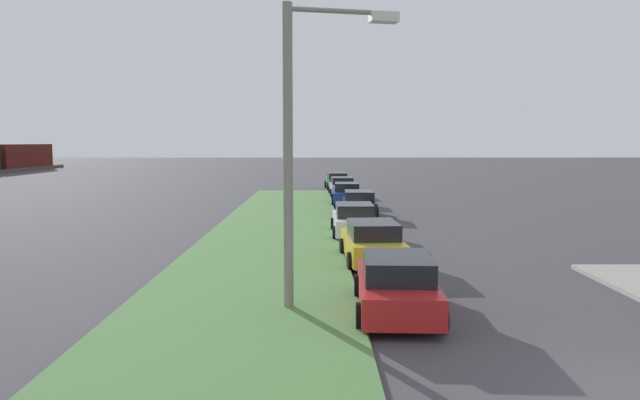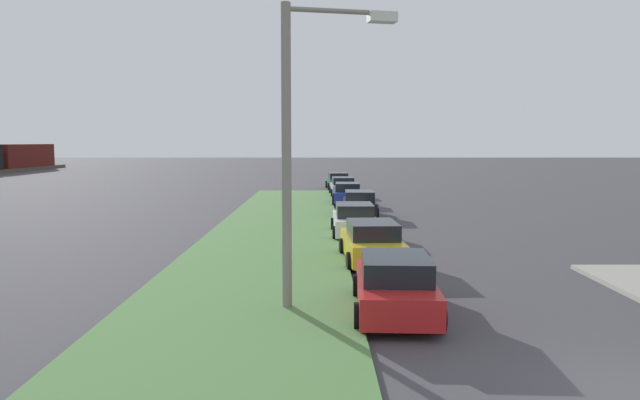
{
  "view_description": "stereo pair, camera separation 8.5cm",
  "coord_description": "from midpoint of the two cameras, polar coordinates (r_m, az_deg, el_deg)",
  "views": [
    {
      "loc": [
        -8.87,
        5.6,
        4.19
      ],
      "look_at": [
        16.99,
        5.42,
        1.6
      ],
      "focal_mm": 32.49,
      "sensor_mm": 36.0,
      "label": 1
    },
    {
      "loc": [
        -8.87,
        5.51,
        4.19
      ],
      "look_at": [
        16.99,
        5.42,
        1.6
      ],
      "focal_mm": 32.49,
      "sensor_mm": 36.0,
      "label": 2
    }
  ],
  "objects": [
    {
      "name": "grass_median",
      "position": [
        19.42,
        -5.95,
        -6.6
      ],
      "size": [
        60.0,
        6.0,
        0.12
      ],
      "primitive_type": "cube",
      "color": "#517F42",
      "rests_on": "ground"
    },
    {
      "name": "parked_car_red",
      "position": [
        14.38,
        7.56,
        -8.33
      ],
      "size": [
        4.39,
        2.19,
        1.47
      ],
      "rotation": [
        0.0,
        0.0,
        -0.05
      ],
      "color": "red",
      "rests_on": "ground"
    },
    {
      "name": "parked_car_yellow",
      "position": [
        20.24,
        5.25,
        -4.2
      ],
      "size": [
        4.38,
        2.18,
        1.47
      ],
      "rotation": [
        0.0,
        0.0,
        0.05
      ],
      "color": "gold",
      "rests_on": "ground"
    },
    {
      "name": "parked_car_white",
      "position": [
        25.98,
        3.48,
        -1.99
      ],
      "size": [
        4.3,
        2.03,
        1.47
      ],
      "rotation": [
        0.0,
        0.0,
        0.0
      ],
      "color": "silver",
      "rests_on": "ground"
    },
    {
      "name": "parked_car_black",
      "position": [
        32.76,
        3.98,
        -0.39
      ],
      "size": [
        4.36,
        2.14,
        1.47
      ],
      "rotation": [
        0.0,
        0.0,
        -0.04
      ],
      "color": "black",
      "rests_on": "ground"
    },
    {
      "name": "parked_car_blue",
      "position": [
        39.19,
        2.78,
        0.62
      ],
      "size": [
        4.37,
        2.15,
        1.47
      ],
      "rotation": [
        0.0,
        0.0,
        -0.04
      ],
      "color": "#23389E",
      "rests_on": "ground"
    },
    {
      "name": "parked_car_silver",
      "position": [
        45.45,
        2.31,
        1.32
      ],
      "size": [
        4.35,
        2.12,
        1.47
      ],
      "rotation": [
        0.0,
        0.0,
        0.03
      ],
      "color": "#B2B5BA",
      "rests_on": "ground"
    },
    {
      "name": "parked_car_green",
      "position": [
        52.06,
        1.82,
        1.88
      ],
      "size": [
        4.4,
        2.22,
        1.47
      ],
      "rotation": [
        0.0,
        0.0,
        0.06
      ],
      "color": "#1E6B38",
      "rests_on": "ground"
    },
    {
      "name": "streetlight",
      "position": [
        14.19,
        -1.74,
        6.5
      ],
      "size": [
        0.85,
        2.85,
        7.5
      ],
      "color": "gray",
      "rests_on": "ground"
    }
  ]
}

